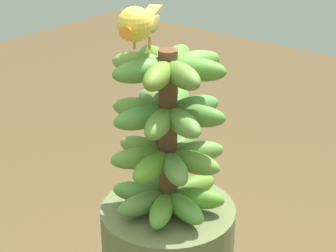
% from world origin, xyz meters
% --- Properties ---
extents(banana_bunch, '(0.23, 0.23, 0.34)m').
position_xyz_m(banana_bunch, '(0.00, -0.00, 1.11)').
color(banana_bunch, brown).
rests_on(banana_bunch, banana_tree).
extents(perched_bird, '(0.13, 0.22, 0.09)m').
position_xyz_m(perched_bird, '(0.03, 0.04, 1.34)').
color(perched_bird, '#C68933').
rests_on(perched_bird, banana_bunch).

